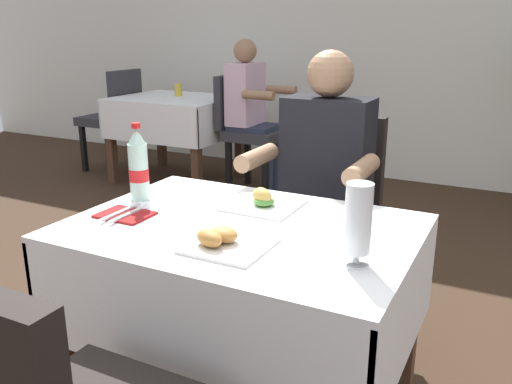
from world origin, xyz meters
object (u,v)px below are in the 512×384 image
main_dining_table (242,279)px  chair_far_diner_seat (325,213)px  beer_glass_left (358,223)px  background_chair_left (114,114)px  background_chair_right (246,126)px  background_table_tumbler (178,90)px  background_dining_table (176,117)px  cola_bottle_primary (138,166)px  plate_near_camera (224,241)px  napkin_cutlery_set (125,214)px  plate_far_diner (263,202)px  background_patron (252,108)px  seated_diner_far (321,185)px

main_dining_table → chair_far_diner_seat: (0.00, 0.77, -0.01)m
chair_far_diner_seat → beer_glass_left: size_ratio=4.40×
chair_far_diner_seat → main_dining_table: bearing=-90.0°
background_chair_left → main_dining_table: bearing=-42.7°
background_chair_right → background_table_tumbler: size_ratio=8.82×
beer_glass_left → background_dining_table: size_ratio=0.22×
cola_bottle_primary → background_chair_right: size_ratio=0.28×
main_dining_table → background_chair_left: background_chair_left is taller
plate_near_camera → background_table_tumbler: bearing=126.9°
cola_bottle_primary → plate_near_camera: bearing=-26.7°
main_dining_table → beer_glass_left: beer_glass_left is taller
napkin_cutlery_set → background_chair_right: 2.84m
chair_far_diner_seat → cola_bottle_primary: (-0.45, -0.71, 0.32)m
beer_glass_left → background_dining_table: 3.66m
plate_far_diner → background_dining_table: (-2.05, 2.37, -0.20)m
plate_far_diner → background_table_tumbler: (-2.07, 2.46, 0.04)m
background_chair_left → background_chair_right: same height
chair_far_diner_seat → plate_near_camera: size_ratio=4.39×
chair_far_diner_seat → beer_glass_left: beer_glass_left is taller
background_dining_table → background_chair_left: (-0.72, 0.00, -0.02)m
plate_far_diner → cola_bottle_primary: bearing=-163.9°
main_dining_table → background_chair_right: size_ratio=1.10×
background_chair_left → background_patron: size_ratio=0.77×
plate_near_camera → background_patron: size_ratio=0.18×
seated_diner_far → background_chair_left: (-2.80, 1.90, -0.16)m
main_dining_table → cola_bottle_primary: size_ratio=3.87×
napkin_cutlery_set → background_table_tumbler: size_ratio=1.73×
chair_far_diner_seat → background_dining_table: size_ratio=0.95×
seated_diner_far → beer_glass_left: 0.89m
plate_near_camera → beer_glass_left: bearing=8.3°
seated_diner_far → background_patron: size_ratio=1.00×
main_dining_table → napkin_cutlery_set: napkin_cutlery_set is taller
background_chair_right → plate_far_diner: bearing=-60.7°
plate_near_camera → chair_far_diner_seat: bearing=92.5°
seated_diner_far → background_patron: same height
cola_bottle_primary → napkin_cutlery_set: 0.21m
cola_bottle_primary → background_dining_table: cola_bottle_primary is taller
cola_bottle_primary → napkin_cutlery_set: bearing=-67.4°
background_patron → plate_far_diner: bearing=-61.6°
plate_far_diner → background_table_tumbler: background_table_tumbler is taller
plate_far_diner → background_dining_table: plate_far_diner is taller
seated_diner_far → background_dining_table: 2.83m
background_chair_left → background_patron: (1.48, -0.00, 0.16)m
background_table_tumbler → cola_bottle_primary: bearing=-57.6°
plate_far_diner → main_dining_table: bearing=-84.5°
background_table_tumbler → background_dining_table: bearing=-76.1°
main_dining_table → seated_diner_far: (0.02, 0.66, 0.14)m
plate_near_camera → background_table_tumbler: size_ratio=2.01×
background_patron → background_table_tumbler: (-0.79, 0.09, 0.10)m
background_dining_table → beer_glass_left: bearing=-47.4°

